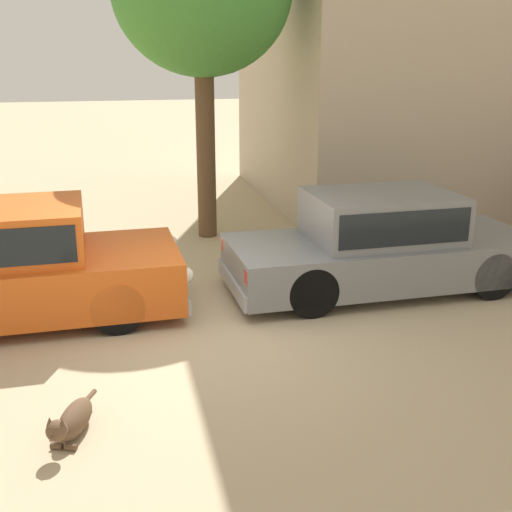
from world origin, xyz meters
name	(u,v)px	position (x,y,z in m)	size (l,w,h in m)	color
ground_plane	(210,334)	(0.00, 0.00, 0.00)	(80.00, 80.00, 0.00)	tan
parked_sedan_nearest	(9,265)	(-2.38, 1.08, 0.73)	(4.43, 1.95, 1.48)	#D15619
parked_sedan_second	(382,242)	(2.68, 1.06, 0.70)	(4.59, 1.84, 1.42)	slate
stray_dog_spotted	(72,421)	(-1.54, -1.91, 0.16)	(0.44, 0.96, 0.37)	brown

